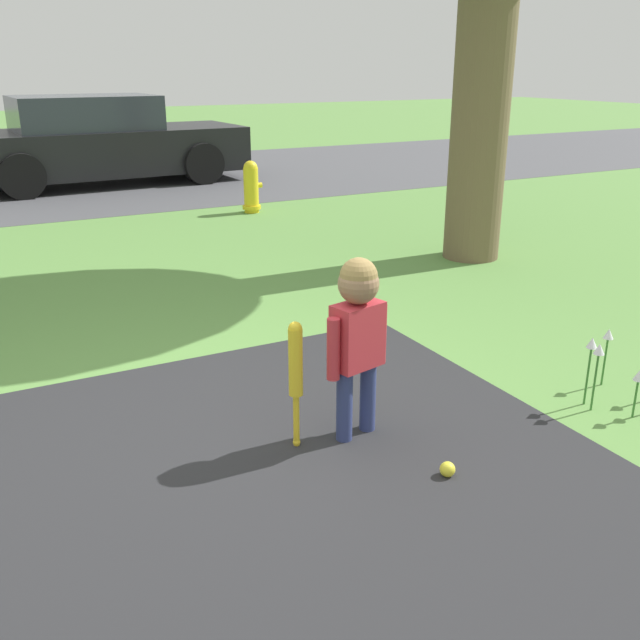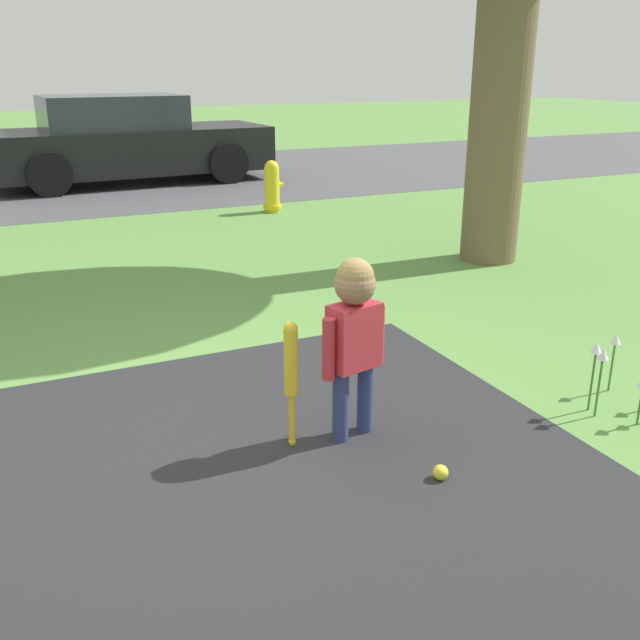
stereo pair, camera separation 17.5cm
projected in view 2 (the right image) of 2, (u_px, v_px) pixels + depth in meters
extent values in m
plane|color=#5B8C42|center=(171.00, 437.00, 3.69)|extent=(60.00, 60.00, 0.00)
cube|color=#4C4C51|center=(34.00, 186.00, 11.27)|extent=(40.00, 6.00, 0.01)
cylinder|color=navy|center=(341.00, 406.00, 3.60)|extent=(0.08, 0.08, 0.39)
cylinder|color=navy|center=(365.00, 397.00, 3.69)|extent=(0.08, 0.08, 0.39)
cube|color=#BF2D38|center=(354.00, 336.00, 3.52)|extent=(0.29, 0.20, 0.33)
cylinder|color=#BF2D38|center=(329.00, 349.00, 3.44)|extent=(0.06, 0.06, 0.31)
cylinder|color=#BF2D38|center=(378.00, 335.00, 3.63)|extent=(0.06, 0.06, 0.31)
sphere|color=#997051|center=(355.00, 284.00, 3.43)|extent=(0.20, 0.20, 0.20)
sphere|color=#997A47|center=(355.00, 277.00, 3.42)|extent=(0.19, 0.19, 0.19)
sphere|color=yellow|center=(292.00, 441.00, 3.61)|extent=(0.04, 0.04, 0.04)
cylinder|color=yellow|center=(292.00, 420.00, 3.57)|extent=(0.03, 0.03, 0.29)
cylinder|color=yellow|center=(291.00, 362.00, 3.46)|extent=(0.07, 0.07, 0.35)
sphere|color=yellow|center=(291.00, 328.00, 3.40)|extent=(0.07, 0.07, 0.07)
sphere|color=yellow|center=(441.00, 472.00, 3.30)|extent=(0.07, 0.07, 0.07)
cylinder|color=yellow|center=(272.00, 190.00, 9.23)|extent=(0.19, 0.19, 0.57)
sphere|color=yellow|center=(272.00, 167.00, 9.13)|extent=(0.18, 0.18, 0.18)
cylinder|color=yellow|center=(272.00, 206.00, 9.30)|extent=(0.24, 0.24, 0.05)
cylinder|color=yellow|center=(280.00, 185.00, 9.25)|extent=(0.09, 0.07, 0.07)
cube|color=black|center=(130.00, 150.00, 11.48)|extent=(4.46, 1.84, 0.68)
cube|color=#2D333D|center=(112.00, 112.00, 11.18)|extent=(2.17, 1.55, 0.51)
cylinder|color=black|center=(195.00, 152.00, 12.83)|extent=(0.65, 0.21, 0.65)
cylinder|color=black|center=(228.00, 163.00, 11.43)|extent=(0.65, 0.21, 0.65)
cylinder|color=black|center=(35.00, 161.00, 11.66)|extent=(0.65, 0.21, 0.65)
cylinder|color=black|center=(49.00, 174.00, 10.25)|extent=(0.65, 0.21, 0.65)
cylinder|color=brown|center=(501.00, 88.00, 6.53)|extent=(0.54, 0.54, 3.23)
cylinder|color=#38702D|center=(598.00, 388.00, 3.86)|extent=(0.01, 0.01, 0.34)
cone|color=silver|center=(603.00, 354.00, 3.79)|extent=(0.06, 0.06, 0.06)
cylinder|color=#38702D|center=(612.00, 367.00, 4.17)|extent=(0.01, 0.01, 0.30)
cone|color=silver|center=(616.00, 339.00, 4.11)|extent=(0.06, 0.06, 0.06)
cylinder|color=#38702D|center=(640.00, 406.00, 3.78)|extent=(0.01, 0.01, 0.22)
cylinder|color=#38702D|center=(592.00, 382.00, 3.93)|extent=(0.01, 0.01, 0.35)
cone|color=silver|center=(597.00, 348.00, 3.86)|extent=(0.06, 0.06, 0.06)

